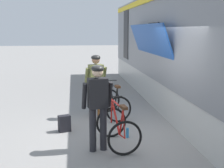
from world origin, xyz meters
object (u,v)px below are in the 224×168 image
at_px(cyclist_near_in_olive, 96,81).
at_px(bicycle_far_red, 118,128).
at_px(backpack_on_platform, 64,123).
at_px(train_car, 213,46).
at_px(water_bottle_near_the_bikes, 127,133).
at_px(water_bottle_by_the_backpack, 66,125).
at_px(cyclist_far_in_dark, 98,100).
at_px(bicycle_near_black, 113,103).

relative_size(cyclist_near_in_olive, bicycle_far_red, 1.53).
bearing_deg(cyclist_near_in_olive, backpack_on_platform, -129.63).
relative_size(train_car, backpack_on_platform, 40.48).
relative_size(bicycle_far_red, backpack_on_platform, 2.88).
height_order(bicycle_far_red, water_bottle_near_the_bikes, bicycle_far_red).
distance_m(backpack_on_platform, water_bottle_by_the_backpack, 0.23).
distance_m(cyclist_far_in_dark, bicycle_near_black, 2.44).
bearing_deg(train_car, water_bottle_near_the_bikes, -149.34).
xyz_separation_m(cyclist_far_in_dark, backpack_on_platform, (-0.71, 1.23, -0.85)).
xyz_separation_m(train_car, bicycle_near_black, (-2.89, -0.01, -1.56)).
bearing_deg(water_bottle_near_the_bikes, bicycle_far_red, -123.70).
bearing_deg(backpack_on_platform, water_bottle_by_the_backpack, 63.19).
relative_size(bicycle_near_black, backpack_on_platform, 2.91).
distance_m(cyclist_far_in_dark, water_bottle_by_the_backpack, 1.86).
bearing_deg(backpack_on_platform, water_bottle_near_the_bikes, -41.92).
distance_m(bicycle_far_red, backpack_on_platform, 1.57).
distance_m(water_bottle_near_the_bikes, water_bottle_by_the_backpack, 1.63).
bearing_deg(water_bottle_by_the_backpack, train_car, 11.26).
xyz_separation_m(cyclist_near_in_olive, bicycle_near_black, (0.48, 0.00, -0.65)).
xyz_separation_m(bicycle_near_black, water_bottle_by_the_backpack, (-1.31, -0.83, -0.30)).
distance_m(train_car, cyclist_far_in_dark, 4.28).
bearing_deg(bicycle_near_black, cyclist_near_in_olive, -179.65).
xyz_separation_m(water_bottle_near_the_bikes, water_bottle_by_the_backpack, (-1.41, 0.82, -0.01)).
distance_m(cyclist_near_in_olive, water_bottle_near_the_bikes, 1.98).
height_order(bicycle_far_red, water_bottle_by_the_backpack, bicycle_far_red).
height_order(bicycle_near_black, water_bottle_near_the_bikes, bicycle_near_black).
xyz_separation_m(bicycle_near_black, backpack_on_platform, (-1.34, -1.04, -0.20)).
distance_m(train_car, water_bottle_near_the_bikes, 3.73).
bearing_deg(water_bottle_near_the_bikes, cyclist_near_in_olive, 109.59).
height_order(bicycle_near_black, backpack_on_platform, bicycle_near_black).
bearing_deg(bicycle_near_black, cyclist_far_in_dark, -105.43).
height_order(water_bottle_near_the_bikes, water_bottle_by_the_backpack, water_bottle_near_the_bikes).
bearing_deg(cyclist_far_in_dark, bicycle_far_red, 22.41).
relative_size(bicycle_far_red, water_bottle_by_the_backpack, 5.74).
bearing_deg(train_car, bicycle_near_black, -179.82).
height_order(train_car, bicycle_far_red, train_car).
xyz_separation_m(bicycle_near_black, bicycle_far_red, (-0.20, -2.09, 0.00)).
distance_m(cyclist_near_in_olive, backpack_on_platform, 1.59).
bearing_deg(train_car, bicycle_far_red, -145.78).
bearing_deg(bicycle_near_black, backpack_on_platform, -142.23).
relative_size(backpack_on_platform, water_bottle_by_the_backpack, 1.99).
distance_m(train_car, cyclist_near_in_olive, 3.49).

